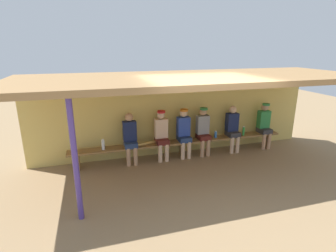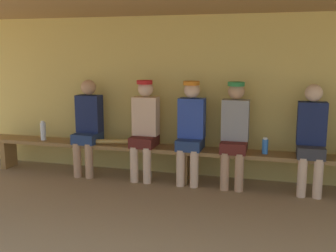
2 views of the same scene
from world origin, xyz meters
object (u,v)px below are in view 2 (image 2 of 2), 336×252
player_leftmost (191,127)px  player_in_white (235,129)px  water_bottle_clear (43,131)px  baseball_bat (116,142)px  player_near_post (145,125)px  player_in_blue (311,135)px  player_shirtless_tan (88,123)px  water_bottle_orange (265,146)px  bench (187,154)px

player_leftmost → player_in_white: (0.57, 0.00, 0.00)m
water_bottle_clear → baseball_bat: size_ratio=0.34×
player_near_post → water_bottle_clear: player_near_post is taller
player_in_blue → water_bottle_clear: 3.66m
baseball_bat → player_shirtless_tan: bearing=164.9°
player_near_post → player_in_white: size_ratio=1.00×
player_leftmost → player_in_blue: (1.49, -0.00, -0.02)m
player_shirtless_tan → water_bottle_orange: bearing=-0.4°
player_near_post → player_in_white: same height
baseball_bat → player_in_blue: bearing=-14.6°
player_shirtless_tan → player_near_post: player_near_post is taller
player_in_white → water_bottle_clear: size_ratio=4.83×
player_shirtless_tan → water_bottle_orange: 2.43m
player_shirtless_tan → player_in_white: player_in_white is taller
player_in_white → water_bottle_clear: player_in_white is taller
player_shirtless_tan → bench: bearing=-0.1°
water_bottle_clear → baseball_bat: water_bottle_clear is taller
bench → player_leftmost: (0.05, 0.00, 0.36)m
player_in_white → bench: bearing=-179.7°
water_bottle_orange → player_shirtless_tan: bearing=179.6°
player_leftmost → player_near_post: 0.63m
player_shirtless_tan → water_bottle_clear: 0.71m
player_shirtless_tan → player_in_blue: (2.96, 0.00, 0.00)m
player_leftmost → player_shirtless_tan: (-1.47, -0.00, -0.02)m
player_shirtless_tan → player_in_white: bearing=0.0°
player_shirtless_tan → player_in_blue: size_ratio=1.00×
player_leftmost → water_bottle_clear: 2.17m
bench → baseball_bat: 1.01m
player_in_blue → water_bottle_orange: player_in_blue is taller
player_leftmost → player_in_blue: player_leftmost is taller
player_shirtless_tan → water_bottle_clear: size_ratio=4.80×
bench → water_bottle_clear: size_ratio=21.56×
player_leftmost → player_in_white: bearing=0.0°
player_leftmost → water_bottle_orange: player_leftmost is taller
water_bottle_orange → baseball_bat: (-2.01, 0.01, -0.06)m
water_bottle_orange → player_in_blue: bearing=1.6°
player_leftmost → water_bottle_clear: bearing=-178.9°
player_shirtless_tan → water_bottle_orange: player_shirtless_tan is taller
player_in_blue → baseball_bat: 2.56m
player_leftmost → player_shirtless_tan: bearing=-180.0°
player_in_white → water_bottle_clear: 2.74m
player_shirtless_tan → player_near_post: (0.84, 0.00, 0.02)m
player_in_white → water_bottle_clear: bearing=-179.1°
player_in_blue → water_bottle_orange: 0.56m
player_in_blue → water_bottle_orange: bearing=-178.4°
water_bottle_clear → water_bottle_orange: bearing=0.5°
player_near_post → player_in_white: (1.20, 0.00, 0.00)m
player_leftmost → water_bottle_orange: 0.97m
water_bottle_orange → player_leftmost: bearing=179.1°
player_in_white → baseball_bat: size_ratio=1.63×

